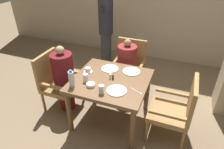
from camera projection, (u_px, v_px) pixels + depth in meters
The scene contains 19 objects.
ground_plane at pixel (111, 118), 3.12m from camera, with size 16.00×16.00×0.00m, color #7A664C.
dining_table at pixel (111, 85), 2.79m from camera, with size 1.02×0.96×0.73m.
chair_left_side at pixel (57, 80), 3.14m from camera, with size 0.52×0.52×0.93m.
diner_in_left_chair at pixel (64, 78), 3.06m from camera, with size 0.32×0.32×1.10m.
chair_far_side at pixel (129, 65), 3.56m from camera, with size 0.52×0.52×0.93m.
diner_in_far_chair at pixel (127, 67), 3.43m from camera, with size 0.32×0.32×1.04m.
chair_right_side at pixel (177, 108), 2.58m from camera, with size 0.52×0.52×0.93m.
standing_host at pixel (106, 28), 3.99m from camera, with size 0.29×0.32×1.70m.
plate_main_left at pixel (117, 91), 2.51m from camera, with size 0.26×0.26×0.01m.
plate_main_right at pixel (131, 71), 2.90m from camera, with size 0.26×0.26×0.01m.
plate_dessert_center at pixel (110, 69), 2.97m from camera, with size 0.26×0.26×0.01m.
teacup_with_saucer at pixel (88, 70), 2.89m from camera, with size 0.13×0.13×0.07m.
bowl_small at pixel (91, 85), 2.59m from camera, with size 0.11×0.11×0.04m.
water_bottle at pixel (71, 79), 2.53m from camera, with size 0.07×0.07×0.24m.
glass_tall_near at pixel (101, 89), 2.44m from camera, with size 0.07×0.07×0.12m.
glass_tall_mid at pixel (86, 78), 2.66m from camera, with size 0.07×0.07×0.12m.
salt_shaker at pixel (110, 76), 2.74m from camera, with size 0.03×0.03×0.07m.
pepper_shaker at pixel (113, 77), 2.72m from camera, with size 0.03×0.03×0.07m.
fork_beside_plate at pixel (137, 92), 2.49m from camera, with size 0.17×0.10×0.00m.
Camera 1 is at (0.84, -2.13, 2.23)m, focal length 32.00 mm.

